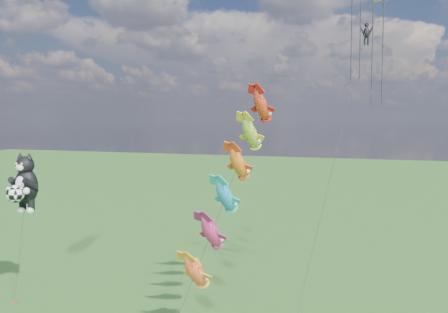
% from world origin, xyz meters
% --- Properties ---
extents(cat_kite_rig, '(2.54, 4.02, 11.05)m').
position_xyz_m(cat_kite_rig, '(-7.00, 4.03, 8.60)').
color(cat_kite_rig, brown).
rests_on(cat_kite_rig, ground).
extents(fish_windsock_rig, '(2.63, 15.82, 17.29)m').
position_xyz_m(fish_windsock_rig, '(10.68, 3.18, 9.72)').
color(fish_windsock_rig, brown).
rests_on(fish_windsock_rig, ground).
extents(parafoil_rig, '(4.03, 17.35, 24.83)m').
position_xyz_m(parafoil_rig, '(18.00, 11.18, 19.88)').
color(parafoil_rig, brown).
rests_on(parafoil_rig, ground).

